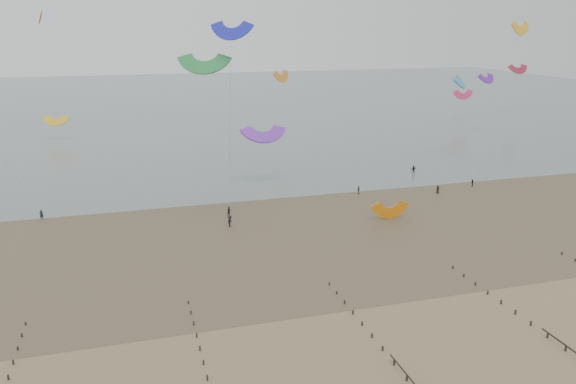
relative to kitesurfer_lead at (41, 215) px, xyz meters
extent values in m
plane|color=brown|center=(34.77, -49.74, -0.87)|extent=(500.00, 500.00, 0.00)
plane|color=#475654|center=(34.77, 150.26, -0.84)|extent=(500.00, 500.00, 0.00)
plane|color=#473A28|center=(34.77, -14.74, -0.85)|extent=(500.00, 500.00, 0.00)
ellipsoid|color=slate|center=(16.77, -27.74, -0.86)|extent=(23.60, 14.36, 0.01)
ellipsoid|color=slate|center=(46.77, -11.74, -0.86)|extent=(33.64, 18.32, 0.01)
ellipsoid|color=slate|center=(79.77, -19.74, -0.86)|extent=(19.65, 13.67, 0.01)
cube|color=black|center=(2.77, -48.26, -0.63)|extent=(0.16, 0.16, 0.57)
cube|color=black|center=(2.77, -45.63, -0.65)|extent=(0.16, 0.16, 0.54)
cube|color=black|center=(2.77, -43.00, -0.66)|extent=(0.16, 0.16, 0.51)
cube|color=black|center=(2.77, -40.37, -0.68)|extent=(0.16, 0.16, 0.48)
cube|color=black|center=(2.77, -37.74, -0.69)|extent=(0.16, 0.16, 0.45)
cube|color=black|center=(20.77, -53.53, -0.61)|extent=(0.16, 0.16, 0.62)
cube|color=black|center=(20.77, -50.89, -0.62)|extent=(0.16, 0.16, 0.59)
cube|color=black|center=(20.77, -48.26, -0.63)|extent=(0.16, 0.16, 0.57)
cube|color=black|center=(20.77, -45.63, -0.65)|extent=(0.16, 0.16, 0.54)
cube|color=black|center=(20.77, -43.00, -0.66)|extent=(0.16, 0.16, 0.51)
cube|color=black|center=(20.77, -40.37, -0.68)|extent=(0.16, 0.16, 0.48)
cube|color=black|center=(20.77, -37.74, -0.69)|extent=(0.16, 0.16, 0.45)
cube|color=black|center=(38.77, -58.79, -0.58)|extent=(0.16, 0.16, 0.68)
cube|color=black|center=(38.77, -56.16, -0.59)|extent=(0.16, 0.16, 0.65)
cube|color=black|center=(38.77, -53.53, -0.61)|extent=(0.16, 0.16, 0.62)
cube|color=black|center=(38.77, -50.89, -0.62)|extent=(0.16, 0.16, 0.59)
cube|color=black|center=(38.77, -48.26, -0.63)|extent=(0.16, 0.16, 0.57)
cube|color=black|center=(38.77, -45.63, -0.65)|extent=(0.16, 0.16, 0.54)
cube|color=black|center=(38.77, -43.00, -0.66)|extent=(0.16, 0.16, 0.51)
cube|color=black|center=(38.77, -40.37, -0.68)|extent=(0.16, 0.16, 0.48)
cube|color=black|center=(38.77, -37.74, -0.69)|extent=(0.16, 0.16, 0.45)
cube|color=black|center=(56.77, -58.79, -0.58)|extent=(0.16, 0.16, 0.68)
cube|color=black|center=(56.77, -56.16, -0.59)|extent=(0.16, 0.16, 0.65)
cube|color=black|center=(56.77, -53.53, -0.61)|extent=(0.16, 0.16, 0.62)
cube|color=black|center=(56.77, -50.89, -0.62)|extent=(0.16, 0.16, 0.59)
cube|color=black|center=(56.77, -48.26, -0.63)|extent=(0.16, 0.16, 0.57)
cube|color=black|center=(56.77, -45.63, -0.65)|extent=(0.16, 0.16, 0.54)
cube|color=black|center=(56.77, -43.00, -0.66)|extent=(0.16, 0.16, 0.51)
cube|color=black|center=(56.77, -40.37, -0.68)|extent=(0.16, 0.16, 0.48)
cube|color=black|center=(56.77, -37.74, -0.69)|extent=(0.16, 0.16, 0.45)
cube|color=black|center=(74.77, -40.37, -0.68)|extent=(0.16, 0.16, 0.48)
cube|color=black|center=(74.77, -37.74, -0.69)|extent=(0.16, 0.16, 0.45)
imported|color=black|center=(0.00, 0.00, 0.00)|extent=(0.64, 0.43, 1.74)
imported|color=black|center=(30.50, -12.56, 0.06)|extent=(1.30, 1.36, 1.86)
imported|color=black|center=(82.93, -2.78, -0.09)|extent=(0.91, 0.96, 1.56)
imported|color=black|center=(31.33, -7.35, 0.00)|extent=(1.01, 0.89, 1.73)
imported|color=black|center=(76.65, 10.53, 0.00)|extent=(1.65, 0.64, 1.74)
imported|color=black|center=(58.44, -0.94, -0.08)|extent=(0.77, 0.99, 1.57)
imported|color=black|center=(73.68, -4.98, -0.09)|extent=(0.63, 0.84, 1.55)
camera|label=1|loc=(15.42, -99.34, 31.19)|focal=35.00mm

